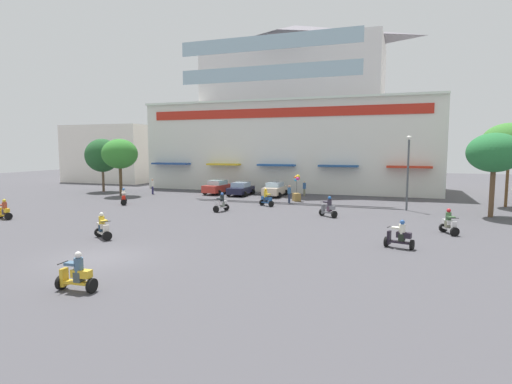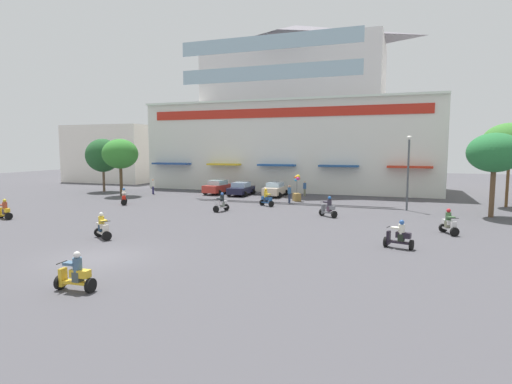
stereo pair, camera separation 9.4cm
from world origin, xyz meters
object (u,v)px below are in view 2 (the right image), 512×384
(scooter_rider_0, at_px, (102,228))
(scooter_rider_4, at_px, (5,211))
(plaza_tree_1, at_px, (510,143))
(plaza_tree_0, at_px, (103,155))
(scooter_rider_8, at_px, (328,208))
(parked_car_2, at_px, (275,189))
(parked_car_0, at_px, (218,187))
(plaza_tree_3, at_px, (495,153))
(balloon_vendor_cart, at_px, (297,190))
(parked_car_1, at_px, (241,189))
(pedestrian_2, at_px, (305,188))
(scooter_rider_5, at_px, (221,204))
(scooter_rider_2, at_px, (124,198))
(scooter_rider_1, at_px, (75,275))
(streetlamp_near, at_px, (408,167))
(scooter_rider_3, at_px, (266,199))
(pedestrian_1, at_px, (289,193))
(pedestrian_0, at_px, (153,185))
(plaza_tree_2, at_px, (120,154))
(scooter_rider_7, at_px, (449,224))
(scooter_rider_6, at_px, (399,236))

(scooter_rider_0, distance_m, scooter_rider_4, 11.44)
(plaza_tree_1, xyz_separation_m, scooter_rider_4, (-35.48, -19.10, -4.92))
(plaza_tree_0, distance_m, scooter_rider_8, 29.62)
(scooter_rider_0, bearing_deg, parked_car_2, 82.10)
(parked_car_0, height_order, scooter_rider_4, parked_car_0)
(scooter_rider_8, bearing_deg, plaza_tree_3, 19.07)
(plaza_tree_1, distance_m, balloon_vendor_cart, 18.76)
(parked_car_0, xyz_separation_m, balloon_vendor_cart, (9.80, -3.08, 0.34))
(parked_car_1, distance_m, pedestrian_2, 6.83)
(scooter_rider_5, bearing_deg, scooter_rider_2, 175.37)
(parked_car_2, bearing_deg, scooter_rider_1, -86.58)
(scooter_rider_8, distance_m, streetlamp_near, 8.25)
(parked_car_1, bearing_deg, parked_car_0, 171.70)
(plaza_tree_1, xyz_separation_m, streetlamp_near, (-8.14, -4.93, -1.93))
(scooter_rider_0, relative_size, scooter_rider_5, 0.97)
(plaza_tree_0, xyz_separation_m, scooter_rider_8, (27.95, -9.10, -3.59))
(balloon_vendor_cart, bearing_deg, parked_car_2, 135.95)
(parked_car_1, distance_m, scooter_rider_3, 8.66)
(pedestrian_1, bearing_deg, pedestrian_0, 171.58)
(scooter_rider_4, height_order, pedestrian_1, pedestrian_1)
(parked_car_2, distance_m, pedestrian_2, 3.17)
(plaza_tree_2, height_order, scooter_rider_1, plaza_tree_2)
(plaza_tree_1, height_order, scooter_rider_7, plaza_tree_1)
(parked_car_0, bearing_deg, scooter_rider_2, -112.39)
(scooter_rider_7, bearing_deg, plaza_tree_0, 160.16)
(plaza_tree_3, height_order, streetlamp_near, plaza_tree_3)
(plaza_tree_2, relative_size, parked_car_2, 1.39)
(parked_car_2, bearing_deg, scooter_rider_2, -136.19)
(parked_car_1, relative_size, scooter_rider_2, 2.72)
(scooter_rider_6, distance_m, pedestrian_0, 31.31)
(plaza_tree_0, xyz_separation_m, plaza_tree_2, (4.69, -2.89, 0.23))
(streetlamp_near, bearing_deg, pedestrian_1, 174.35)
(pedestrian_2, bearing_deg, scooter_rider_8, -69.51)
(plaza_tree_1, relative_size, streetlamp_near, 1.19)
(scooter_rider_8, relative_size, streetlamp_near, 0.26)
(scooter_rider_8, bearing_deg, pedestrian_1, 126.41)
(plaza_tree_1, distance_m, pedestrian_1, 19.32)
(plaza_tree_3, distance_m, scooter_rider_6, 14.56)
(plaza_tree_2, height_order, pedestrian_2, plaza_tree_2)
(scooter_rider_3, bearing_deg, plaza_tree_0, 166.60)
(scooter_rider_7, relative_size, scooter_rider_8, 0.98)
(plaza_tree_3, bearing_deg, scooter_rider_7, -114.84)
(parked_car_2, xyz_separation_m, pedestrian_0, (-13.46, -2.43, 0.22))
(parked_car_0, bearing_deg, balloon_vendor_cart, -17.45)
(scooter_rider_5, height_order, scooter_rider_8, scooter_rider_8)
(plaza_tree_0, xyz_separation_m, scooter_rider_5, (19.35, -9.33, -3.61))
(scooter_rider_3, distance_m, scooter_rider_8, 7.27)
(scooter_rider_2, xyz_separation_m, pedestrian_2, (14.00, 11.87, 0.30))
(scooter_rider_8, distance_m, pedestrian_0, 22.79)
(scooter_rider_6, bearing_deg, plaza_tree_3, 63.08)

